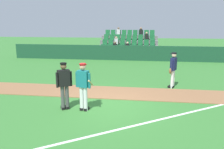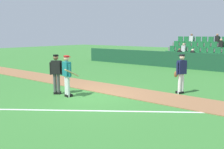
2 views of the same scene
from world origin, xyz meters
TOP-DOWN VIEW (x-y plane):
  - ground_plane at (0.00, 0.00)m, footprint 80.00×80.00m
  - infield_dirt_path at (0.00, 1.58)m, footprint 28.00×1.88m
  - foul_line_chalk at (3.00, -0.50)m, footprint 9.85×7.02m
  - dugout_fence at (0.00, 10.88)m, footprint 20.00×0.16m
  - stadium_bleachers at (-0.00, 13.18)m, footprint 5.55×3.80m
  - batter_teal_jersey at (-0.65, -0.71)m, footprint 0.61×0.80m
  - umpire_home_plate at (-1.39, -0.67)m, footprint 0.53×0.46m
  - runner_navy_jersey at (2.89, 2.80)m, footprint 0.44×0.61m

SIDE VIEW (x-z plane):
  - ground_plane at x=0.00m, z-range 0.00..0.00m
  - foul_line_chalk at x=3.00m, z-range 0.00..0.01m
  - infield_dirt_path at x=0.00m, z-range 0.00..0.03m
  - dugout_fence at x=0.00m, z-range 0.00..1.27m
  - stadium_bleachers at x=0.00m, z-range -0.61..2.09m
  - runner_navy_jersey at x=2.89m, z-range 0.08..1.84m
  - batter_teal_jersey at x=-0.65m, z-range 0.09..1.85m
  - umpire_home_plate at x=-1.39m, z-range 0.12..1.88m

